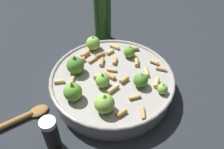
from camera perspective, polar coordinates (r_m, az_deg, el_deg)
The scene contains 5 objects.
ground_plane at distance 0.68m, azimuth -0.00°, elevation -3.86°, with size 2.40×2.40×0.00m, color #23282D.
cooking_pan at distance 0.65m, azimuth -0.22°, elevation -1.83°, with size 0.34×0.34×0.11m.
pepper_shaker at distance 0.55m, azimuth -14.38°, elevation -13.75°, with size 0.04×0.04×0.10m.
olive_oil_bottle at distance 0.82m, azimuth -2.28°, elevation 13.66°, with size 0.06×0.06×0.22m.
wooden_spoon at distance 0.65m, azimuth -23.42°, elevation -10.79°, with size 0.21×0.14×0.02m.
Camera 1 is at (0.03, 0.46, 0.50)m, focal length 38.09 mm.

